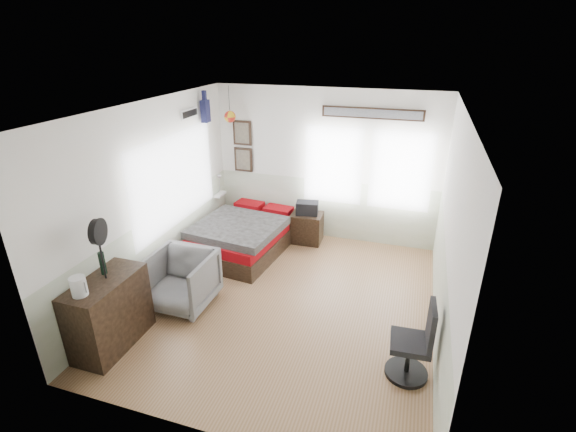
{
  "coord_description": "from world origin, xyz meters",
  "views": [
    {
      "loc": [
        1.52,
        -4.71,
        3.49
      ],
      "look_at": [
        -0.1,
        0.4,
        1.15
      ],
      "focal_mm": 26.0,
      "sensor_mm": 36.0,
      "label": 1
    }
  ],
  "objects_px": {
    "dresser": "(110,313)",
    "task_chair": "(415,347)",
    "bed": "(244,236)",
    "armchair": "(181,280)",
    "nightstand": "(307,228)"
  },
  "relations": [
    {
      "from": "dresser",
      "to": "armchair",
      "type": "height_order",
      "value": "dresser"
    },
    {
      "from": "armchair",
      "to": "dresser",
      "type": "bearing_deg",
      "value": -110.69
    },
    {
      "from": "bed",
      "to": "task_chair",
      "type": "height_order",
      "value": "task_chair"
    },
    {
      "from": "bed",
      "to": "task_chair",
      "type": "bearing_deg",
      "value": -29.52
    },
    {
      "from": "bed",
      "to": "dresser",
      "type": "height_order",
      "value": "dresser"
    },
    {
      "from": "bed",
      "to": "task_chair",
      "type": "relative_size",
      "value": 2.1
    },
    {
      "from": "armchair",
      "to": "nightstand",
      "type": "distance_m",
      "value": 2.66
    },
    {
      "from": "bed",
      "to": "armchair",
      "type": "xyz_separation_m",
      "value": [
        -0.2,
        -1.73,
        0.1
      ]
    },
    {
      "from": "dresser",
      "to": "task_chair",
      "type": "distance_m",
      "value": 3.54
    },
    {
      "from": "nightstand",
      "to": "bed",
      "type": "bearing_deg",
      "value": -145.99
    },
    {
      "from": "dresser",
      "to": "nightstand",
      "type": "distance_m",
      "value": 3.71
    },
    {
      "from": "dresser",
      "to": "nightstand",
      "type": "relative_size",
      "value": 1.84
    },
    {
      "from": "armchair",
      "to": "task_chair",
      "type": "distance_m",
      "value": 3.14
    },
    {
      "from": "bed",
      "to": "armchair",
      "type": "height_order",
      "value": "armchair"
    },
    {
      "from": "nightstand",
      "to": "task_chair",
      "type": "xyz_separation_m",
      "value": [
        1.98,
        -2.82,
        0.11
      ]
    }
  ]
}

